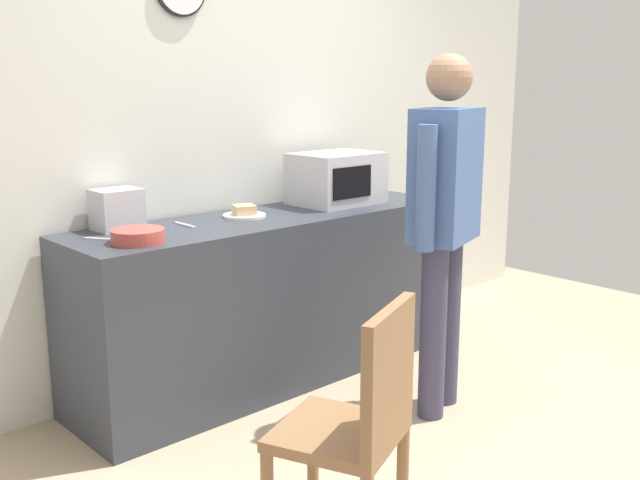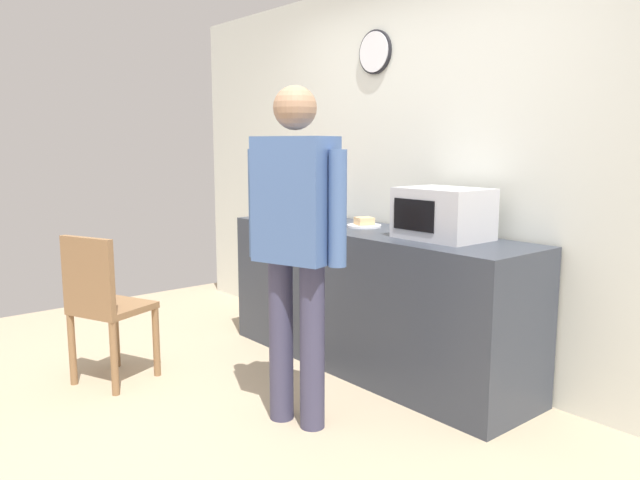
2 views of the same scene
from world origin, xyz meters
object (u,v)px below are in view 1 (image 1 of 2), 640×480
Objects in this scene: sandwich_plate at (244,213)px; wooden_chair at (358,423)px; salad_bowl at (138,236)px; spoon_utensil at (101,239)px; fork_utensil at (185,225)px; microwave at (336,178)px; person_standing at (445,209)px; toaster at (117,209)px.

sandwich_plate is 1.74m from wooden_chair.
sandwich_plate reaches higher than salad_bowl.
salad_bowl is 1.42× the size of spoon_utensil.
fork_utensil is 0.47m from spoon_utensil.
salad_bowl is (-0.74, -0.18, 0.01)m from sandwich_plate.
wooden_chair is (-1.37, -1.53, -0.56)m from microwave.
person_standing is at bearing 26.12° from wooden_chair.
fork_utensil is 0.10× the size of person_standing.
person_standing reaches higher than salad_bowl.
sandwich_plate reaches higher than fork_utensil.
salad_bowl is 0.35m from toaster.
microwave reaches higher than spoon_utensil.
fork_utensil is (-0.36, 0.02, -0.02)m from sandwich_plate.
toaster is at bearing 88.66° from wooden_chair.
toaster is 1.60m from person_standing.
sandwich_plate is 0.68m from toaster.
person_standing is (1.32, -0.95, 0.11)m from spoon_utensil.
microwave is 0.53× the size of wooden_chair.
microwave reaches higher than salad_bowl.
sandwich_plate is 0.83m from spoon_utensil.
microwave is at bearing 78.79° from person_standing.
sandwich_plate is 1.35× the size of fork_utensil.
person_standing reaches higher than wooden_chair.
wooden_chair is at bearing -153.88° from person_standing.
sandwich_plate reaches higher than spoon_utensil.
toaster is 1.29× the size of fork_utensil.
toaster is (-1.33, 0.17, -0.05)m from microwave.
microwave reaches higher than fork_utensil.
toaster is 0.12× the size of person_standing.
sandwich_plate is at bearing 13.79° from salad_bowl.
fork_utensil is at bearing 3.69° from spoon_utensil.
fork_utensil is at bearing 178.45° from microwave.
wooden_chair is at bearing -131.92° from microwave.
salad_bowl is 0.26× the size of wooden_chair.
spoon_utensil is (-0.18, -0.17, -0.10)m from toaster.
microwave is at bearing 6.86° from salad_bowl.
salad_bowl is at bearing -151.97° from fork_utensil.
salad_bowl is 0.42m from fork_utensil.
microwave is 1.34m from toaster.
person_standing is at bearing -35.59° from spoon_utensil.
spoon_utensil is 1.59m from wooden_chair.
salad_bowl is at bearing 147.55° from person_standing.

